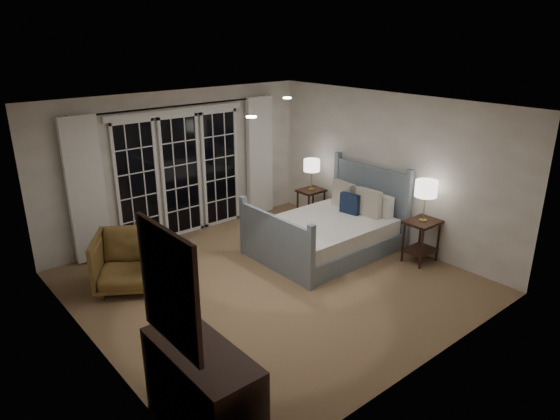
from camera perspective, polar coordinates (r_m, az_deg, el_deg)
floor at (r=7.24m, az=-0.99°, el=-8.32°), size 5.00×5.00×0.00m
ceiling at (r=6.44m, az=-1.12°, el=11.68°), size 5.00×5.00×0.00m
wall_left at (r=5.62m, az=-21.33°, el=-4.27°), size 0.02×5.00×2.50m
wall_right at (r=8.46m, az=12.28°, el=4.58°), size 0.02×5.00×2.50m
wall_back at (r=8.74m, az=-11.45°, el=5.13°), size 5.00×0.02×2.50m
wall_front at (r=5.18m, az=16.73°, el=-5.82°), size 5.00×0.02×2.50m
french_doors at (r=8.75m, az=-11.25°, el=4.07°), size 2.50×0.04×2.20m
curtain_rod at (r=8.46m, az=-11.58°, el=11.56°), size 3.50×0.03×0.03m
curtain_left at (r=8.04m, az=-21.29°, el=2.10°), size 0.55×0.10×2.25m
curtain_right at (r=9.54m, az=-2.34°, el=6.12°), size 0.55×0.10×2.25m
downlight_a at (r=7.41m, az=0.83°, el=12.68°), size 0.12×0.12×0.01m
downlight_b at (r=5.77m, az=-3.30°, el=10.58°), size 0.12×0.12×0.01m
bed at (r=8.15m, az=5.53°, el=-2.54°), size 2.17×1.56×1.26m
nightstand_left at (r=8.00m, az=15.86°, el=-2.72°), size 0.52×0.42×0.67m
nightstand_right at (r=9.37m, az=3.56°, el=1.11°), size 0.48×0.38×0.62m
lamp_left at (r=7.76m, az=16.37°, el=2.33°), size 0.33×0.33×0.64m
lamp_right at (r=9.18m, az=3.65°, el=5.08°), size 0.30×0.30×0.58m
armchair at (r=7.26m, az=-17.01°, el=-5.61°), size 1.19×1.20×0.80m
dresser at (r=4.70m, az=-8.81°, el=-19.81°), size 0.53×1.24×0.88m
mirror at (r=3.98m, az=-12.58°, el=-8.65°), size 0.05×0.85×1.00m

